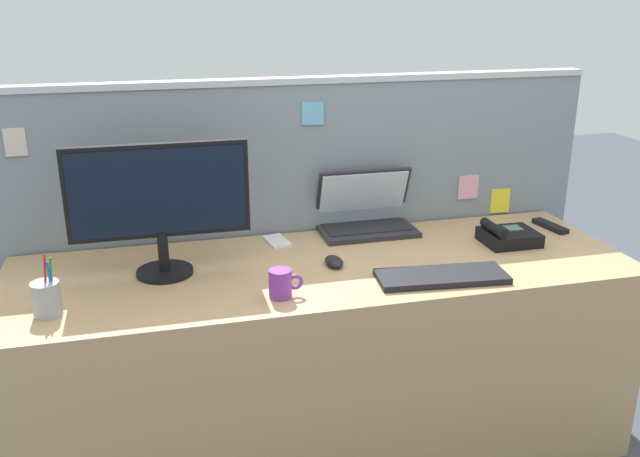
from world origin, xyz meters
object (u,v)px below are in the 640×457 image
(laptop, at_px, (365,214))
(coffee_mug, at_px, (281,283))
(computer_mouse_right_hand, at_px, (334,261))
(pen_cup, at_px, (46,298))
(desktop_monitor, at_px, (159,199))
(keyboard_main, at_px, (442,276))
(desk_phone, at_px, (508,236))
(tv_remote, at_px, (550,226))
(cell_phone_white_slab, at_px, (277,241))

(laptop, distance_m, coffee_mug, 0.71)
(computer_mouse_right_hand, bearing_deg, pen_cup, -173.44)
(desktop_monitor, relative_size, keyboard_main, 1.37)
(desk_phone, height_order, tv_remote, desk_phone)
(pen_cup, bearing_deg, tv_remote, 9.79)
(computer_mouse_right_hand, bearing_deg, cell_phone_white_slab, 114.49)
(desk_phone, xyz_separation_m, coffee_mug, (-0.93, -0.26, 0.02))
(keyboard_main, bearing_deg, cell_phone_white_slab, 138.93)
(cell_phone_white_slab, bearing_deg, desktop_monitor, -164.22)
(laptop, relative_size, keyboard_main, 0.87)
(coffee_mug, bearing_deg, desktop_monitor, 140.51)
(laptop, bearing_deg, cell_phone_white_slab, -172.55)
(tv_remote, bearing_deg, pen_cup, 179.73)
(desktop_monitor, xyz_separation_m, pen_cup, (-0.35, -0.24, -0.21))
(keyboard_main, xyz_separation_m, tv_remote, (0.64, 0.37, -0.00))
(desk_phone, bearing_deg, computer_mouse_right_hand, -175.87)
(coffee_mug, bearing_deg, laptop, 50.19)
(tv_remote, bearing_deg, coffee_mug, -172.65)
(pen_cup, bearing_deg, keyboard_main, -2.11)
(laptop, xyz_separation_m, computer_mouse_right_hand, (-0.22, -0.33, -0.05))
(keyboard_main, bearing_deg, computer_mouse_right_hand, 152.34)
(laptop, distance_m, computer_mouse_right_hand, 0.40)
(laptop, xyz_separation_m, coffee_mug, (-0.45, -0.54, -0.02))
(desk_phone, xyz_separation_m, keyboard_main, (-0.39, -0.26, -0.02))
(laptop, relative_size, cell_phone_white_slab, 2.77)
(pen_cup, bearing_deg, computer_mouse_right_hand, 9.80)
(keyboard_main, xyz_separation_m, pen_cup, (-1.25, 0.05, 0.04))
(desktop_monitor, bearing_deg, cell_phone_white_slab, 25.39)
(laptop, xyz_separation_m, keyboard_main, (0.10, -0.54, -0.05))
(laptop, distance_m, desk_phone, 0.56)
(laptop, height_order, computer_mouse_right_hand, laptop)
(coffee_mug, bearing_deg, desk_phone, 15.48)
(laptop, height_order, keyboard_main, laptop)
(computer_mouse_right_hand, bearing_deg, desktop_monitor, 168.83)
(laptop, bearing_deg, desktop_monitor, -162.49)
(laptop, height_order, tv_remote, laptop)
(pen_cup, distance_m, tv_remote, 1.92)
(desktop_monitor, xyz_separation_m, tv_remote, (1.54, 0.08, -0.26))
(desktop_monitor, distance_m, tv_remote, 1.57)
(desk_phone, bearing_deg, keyboard_main, -146.26)
(keyboard_main, height_order, tv_remote, keyboard_main)
(desk_phone, relative_size, computer_mouse_right_hand, 2.02)
(cell_phone_white_slab, relative_size, coffee_mug, 1.23)
(laptop, height_order, coffee_mug, laptop)
(desk_phone, distance_m, tv_remote, 0.28)
(desktop_monitor, bearing_deg, desk_phone, -1.34)
(desk_phone, distance_m, computer_mouse_right_hand, 0.71)
(computer_mouse_right_hand, height_order, coffee_mug, coffee_mug)
(pen_cup, bearing_deg, laptop, 23.24)
(pen_cup, height_order, cell_phone_white_slab, pen_cup)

